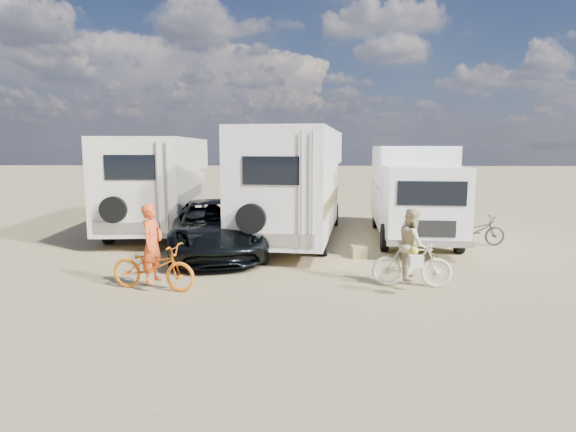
{
  "coord_description": "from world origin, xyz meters",
  "views": [
    {
      "loc": [
        0.24,
        -10.3,
        3.21
      ],
      "look_at": [
        -0.26,
        2.86,
        1.3
      ],
      "focal_mm": 30.13,
      "sensor_mm": 36.0,
      "label": 1
    }
  ],
  "objects_px": {
    "box_truck": "(413,193)",
    "crate": "(359,251)",
    "rv_main": "(296,184)",
    "rider_woman": "(412,252)",
    "rv_left": "(159,185)",
    "bike_parked": "(476,231)",
    "rider_man": "(153,251)",
    "bike_man": "(153,267)",
    "cooler": "(235,249)",
    "bike_woman": "(412,264)",
    "dark_suv": "(214,227)"
  },
  "relations": [
    {
      "from": "rv_main",
      "to": "rv_left",
      "type": "xyz_separation_m",
      "value": [
        -5.15,
        1.04,
        -0.13
      ]
    },
    {
      "from": "dark_suv",
      "to": "box_truck",
      "type": "bearing_deg",
      "value": 7.03
    },
    {
      "from": "bike_man",
      "to": "rider_man",
      "type": "relative_size",
      "value": 1.14
    },
    {
      "from": "dark_suv",
      "to": "bike_woman",
      "type": "height_order",
      "value": "dark_suv"
    },
    {
      "from": "dark_suv",
      "to": "rider_woman",
      "type": "height_order",
      "value": "rider_woman"
    },
    {
      "from": "rv_left",
      "to": "rider_man",
      "type": "distance_m",
      "value": 7.8
    },
    {
      "from": "dark_suv",
      "to": "bike_parked",
      "type": "distance_m",
      "value": 8.39
    },
    {
      "from": "rv_left",
      "to": "bike_parked",
      "type": "xyz_separation_m",
      "value": [
        11.02,
        -2.25,
        -1.26
      ]
    },
    {
      "from": "cooler",
      "to": "rider_woman",
      "type": "bearing_deg",
      "value": -48.02
    },
    {
      "from": "dark_suv",
      "to": "cooler",
      "type": "bearing_deg",
      "value": -45.68
    },
    {
      "from": "rider_woman",
      "to": "crate",
      "type": "bearing_deg",
      "value": 23.94
    },
    {
      "from": "bike_woman",
      "to": "dark_suv",
      "type": "bearing_deg",
      "value": 64.56
    },
    {
      "from": "dark_suv",
      "to": "rider_man",
      "type": "relative_size",
      "value": 3.25
    },
    {
      "from": "rider_man",
      "to": "rider_woman",
      "type": "distance_m",
      "value": 5.87
    },
    {
      "from": "dark_suv",
      "to": "rider_woman",
      "type": "relative_size",
      "value": 3.49
    },
    {
      "from": "rider_woman",
      "to": "cooler",
      "type": "distance_m",
      "value": 5.39
    },
    {
      "from": "rv_left",
      "to": "bike_parked",
      "type": "relative_size",
      "value": 4.12
    },
    {
      "from": "rv_left",
      "to": "dark_suv",
      "type": "bearing_deg",
      "value": -58.29
    },
    {
      "from": "rider_woman",
      "to": "cooler",
      "type": "xyz_separation_m",
      "value": [
        -4.52,
        2.88,
        -0.6
      ]
    },
    {
      "from": "bike_man",
      "to": "rider_woman",
      "type": "bearing_deg",
      "value": -73.53
    },
    {
      "from": "rv_main",
      "to": "rider_man",
      "type": "height_order",
      "value": "rv_main"
    },
    {
      "from": "rv_left",
      "to": "rider_woman",
      "type": "distance_m",
      "value": 10.64
    },
    {
      "from": "bike_parked",
      "to": "rider_man",
      "type": "bearing_deg",
      "value": 118.97
    },
    {
      "from": "crate",
      "to": "rider_man",
      "type": "bearing_deg",
      "value": -146.0
    },
    {
      "from": "rv_left",
      "to": "dark_suv",
      "type": "distance_m",
      "value": 4.74
    },
    {
      "from": "box_truck",
      "to": "dark_suv",
      "type": "relative_size",
      "value": 1.24
    },
    {
      "from": "rv_main",
      "to": "rider_woman",
      "type": "xyz_separation_m",
      "value": [
        2.8,
        -5.98,
        -1.06
      ]
    },
    {
      "from": "rv_left",
      "to": "cooler",
      "type": "distance_m",
      "value": 5.59
    },
    {
      "from": "cooler",
      "to": "rv_main",
      "type": "bearing_deg",
      "value": 45.48
    },
    {
      "from": "dark_suv",
      "to": "crate",
      "type": "xyz_separation_m",
      "value": [
        4.29,
        -0.39,
        -0.62
      ]
    },
    {
      "from": "box_truck",
      "to": "cooler",
      "type": "distance_m",
      "value": 6.63
    },
    {
      "from": "rv_left",
      "to": "rider_man",
      "type": "height_order",
      "value": "rv_left"
    },
    {
      "from": "rv_main",
      "to": "cooler",
      "type": "height_order",
      "value": "rv_main"
    },
    {
      "from": "box_truck",
      "to": "crate",
      "type": "height_order",
      "value": "box_truck"
    },
    {
      "from": "bike_woman",
      "to": "rv_main",
      "type": "bearing_deg",
      "value": 32.02
    },
    {
      "from": "bike_woman",
      "to": "cooler",
      "type": "distance_m",
      "value": 5.37
    },
    {
      "from": "rv_left",
      "to": "rv_main",
      "type": "bearing_deg",
      "value": -16.26
    },
    {
      "from": "rv_left",
      "to": "bike_woman",
      "type": "distance_m",
      "value": 10.67
    },
    {
      "from": "rider_man",
      "to": "bike_woman",
      "type": "bearing_deg",
      "value": -73.53
    },
    {
      "from": "rider_man",
      "to": "rv_left",
      "type": "bearing_deg",
      "value": 27.71
    },
    {
      "from": "rv_left",
      "to": "rider_man",
      "type": "bearing_deg",
      "value": -79.18
    },
    {
      "from": "bike_parked",
      "to": "crate",
      "type": "bearing_deg",
      "value": 113.9
    },
    {
      "from": "box_truck",
      "to": "bike_parked",
      "type": "distance_m",
      "value": 2.38
    },
    {
      "from": "rv_main",
      "to": "bike_man",
      "type": "relative_size",
      "value": 4.5
    },
    {
      "from": "rv_left",
      "to": "bike_woman",
      "type": "height_order",
      "value": "rv_left"
    },
    {
      "from": "rv_left",
      "to": "bike_parked",
      "type": "bearing_deg",
      "value": -16.38
    },
    {
      "from": "dark_suv",
      "to": "rider_man",
      "type": "xyz_separation_m",
      "value": [
        -0.67,
        -3.74,
        0.09
      ]
    },
    {
      "from": "rv_left",
      "to": "crate",
      "type": "xyz_separation_m",
      "value": [
        7.06,
        -4.12,
        -1.57
      ]
    },
    {
      "from": "bike_man",
      "to": "cooler",
      "type": "height_order",
      "value": "bike_man"
    },
    {
      "from": "dark_suv",
      "to": "bike_parked",
      "type": "bearing_deg",
      "value": -4.32
    }
  ]
}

